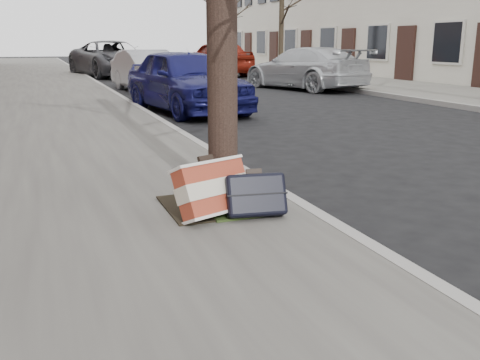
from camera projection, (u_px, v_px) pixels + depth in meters
name	position (u px, v px, depth m)	size (l,w,h in m)	color
near_sidewalk	(24.00, 90.00, 16.59)	(5.00, 70.00, 0.12)	#65635C
far_sidewalk	(345.00, 81.00, 20.55)	(4.00, 70.00, 0.12)	slate
dirt_patch	(214.00, 205.00, 4.67)	(0.85, 0.85, 0.01)	black
suitcase_red	(213.00, 189.00, 4.31)	(0.61, 0.17, 0.44)	maroon
suitcase_navy	(256.00, 195.00, 4.33)	(0.49, 0.16, 0.35)	black
car_near_front	(186.00, 80.00, 11.74)	(1.65, 4.11, 1.40)	#12134F
car_near_mid	(148.00, 71.00, 16.62)	(1.36, 3.89, 1.28)	#999B9F
car_near_back	(112.00, 59.00, 23.83)	(2.62, 5.68, 1.58)	#3A3B3F
car_far_front	(304.00, 68.00, 17.44)	(1.90, 4.68, 1.36)	#B0B3B8
car_far_back	(216.00, 58.00, 24.48)	(1.86, 4.62, 1.57)	maroon
tree_far_b	(281.00, 19.00, 23.85)	(0.23, 0.23, 4.75)	black
tree_far_c	(228.00, 27.00, 30.42)	(0.20, 0.20, 4.45)	black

